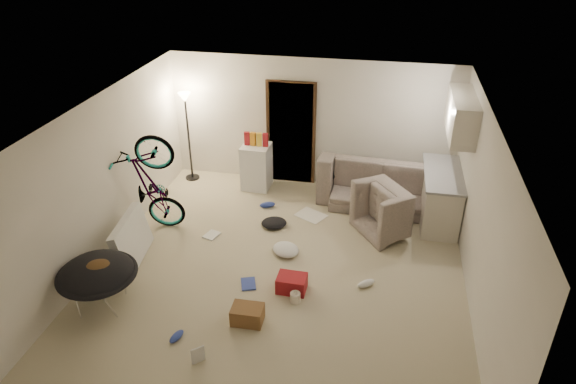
% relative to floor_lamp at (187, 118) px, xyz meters
% --- Properties ---
extents(floor, '(5.50, 6.00, 0.02)m').
position_rel_floor_lamp_xyz_m(floor, '(2.40, -2.65, -1.32)').
color(floor, '#BDB292').
rests_on(floor, ground).
extents(ceiling, '(5.50, 6.00, 0.02)m').
position_rel_floor_lamp_xyz_m(ceiling, '(2.40, -2.65, 1.20)').
color(ceiling, white).
rests_on(ceiling, wall_back).
extents(wall_back, '(5.50, 0.02, 2.50)m').
position_rel_floor_lamp_xyz_m(wall_back, '(2.40, 0.36, -0.06)').
color(wall_back, silver).
rests_on(wall_back, floor).
extents(wall_front, '(5.50, 0.02, 2.50)m').
position_rel_floor_lamp_xyz_m(wall_front, '(2.40, -5.66, -0.06)').
color(wall_front, silver).
rests_on(wall_front, floor).
extents(wall_left, '(0.02, 6.00, 2.50)m').
position_rel_floor_lamp_xyz_m(wall_left, '(-0.36, -2.65, -0.06)').
color(wall_left, silver).
rests_on(wall_left, floor).
extents(wall_right, '(0.02, 6.00, 2.50)m').
position_rel_floor_lamp_xyz_m(wall_right, '(5.16, -2.65, -0.06)').
color(wall_right, silver).
rests_on(wall_right, floor).
extents(doorway, '(0.85, 0.10, 2.04)m').
position_rel_floor_lamp_xyz_m(doorway, '(2.00, 0.32, -0.29)').
color(doorway, black).
rests_on(doorway, floor).
extents(door_trim, '(0.97, 0.04, 2.10)m').
position_rel_floor_lamp_xyz_m(door_trim, '(2.00, 0.29, -0.29)').
color(door_trim, '#382313').
rests_on(door_trim, floor).
extents(floor_lamp, '(0.28, 0.28, 1.81)m').
position_rel_floor_lamp_xyz_m(floor_lamp, '(0.00, 0.00, 0.00)').
color(floor_lamp, black).
rests_on(floor_lamp, floor).
extents(kitchen_counter, '(0.60, 1.50, 0.88)m').
position_rel_floor_lamp_xyz_m(kitchen_counter, '(4.83, -0.65, -0.87)').
color(kitchen_counter, beige).
rests_on(kitchen_counter, floor).
extents(counter_top, '(0.64, 1.54, 0.04)m').
position_rel_floor_lamp_xyz_m(counter_top, '(4.83, -0.65, -0.41)').
color(counter_top, gray).
rests_on(counter_top, kitchen_counter).
extents(kitchen_uppers, '(0.38, 1.40, 0.65)m').
position_rel_floor_lamp_xyz_m(kitchen_uppers, '(4.96, -0.65, 0.64)').
color(kitchen_uppers, beige).
rests_on(kitchen_uppers, wall_right).
extents(sofa, '(2.38, 1.06, 0.68)m').
position_rel_floor_lamp_xyz_m(sofa, '(3.84, -0.20, -0.97)').
color(sofa, '#343C34').
rests_on(sofa, floor).
extents(armchair, '(1.27, 1.30, 0.64)m').
position_rel_floor_lamp_xyz_m(armchair, '(4.11, -1.13, -0.99)').
color(armchair, '#343C34').
rests_on(armchair, floor).
extents(bicycle, '(1.94, 1.04, 1.07)m').
position_rel_floor_lamp_xyz_m(bicycle, '(0.10, -1.96, -0.82)').
color(bicycle, black).
rests_on(bicycle, floor).
extents(book_asset, '(0.28, 0.29, 0.02)m').
position_rel_floor_lamp_xyz_m(book_asset, '(1.75, -4.69, -1.30)').
color(book_asset, maroon).
rests_on(book_asset, floor).
extents(mini_fridge, '(0.54, 0.54, 0.89)m').
position_rel_floor_lamp_xyz_m(mini_fridge, '(1.39, -0.10, -0.86)').
color(mini_fridge, white).
rests_on(mini_fridge, floor).
extents(snack_box_0, '(0.11, 0.08, 0.30)m').
position_rel_floor_lamp_xyz_m(snack_box_0, '(1.22, -0.10, -0.31)').
color(snack_box_0, maroon).
rests_on(snack_box_0, mini_fridge).
extents(snack_box_1, '(0.11, 0.09, 0.30)m').
position_rel_floor_lamp_xyz_m(snack_box_1, '(1.34, -0.10, -0.31)').
color(snack_box_1, orange).
rests_on(snack_box_1, mini_fridge).
extents(snack_box_2, '(0.12, 0.09, 0.30)m').
position_rel_floor_lamp_xyz_m(snack_box_2, '(1.46, -0.10, -0.31)').
color(snack_box_2, yellow).
rests_on(snack_box_2, mini_fridge).
extents(snack_box_3, '(0.11, 0.08, 0.30)m').
position_rel_floor_lamp_xyz_m(snack_box_3, '(1.58, -0.10, -0.31)').
color(snack_box_3, maroon).
rests_on(snack_box_3, mini_fridge).
extents(saucer_chair, '(1.07, 1.07, 0.76)m').
position_rel_floor_lamp_xyz_m(saucer_chair, '(0.17, -3.93, -0.86)').
color(saucer_chair, silver).
rests_on(saucer_chair, floor).
extents(hoodie, '(0.61, 0.58, 0.22)m').
position_rel_floor_lamp_xyz_m(hoodie, '(0.22, -3.96, -0.65)').
color(hoodie, '#4B3219').
rests_on(hoodie, saucer_chair).
extents(sofa_drape, '(0.63, 0.54, 0.28)m').
position_rel_floor_lamp_xyz_m(sofa_drape, '(2.89, -0.20, -0.77)').
color(sofa_drape, black).
rests_on(sofa_drape, sofa).
extents(tv_box, '(0.41, 1.13, 0.74)m').
position_rel_floor_lamp_xyz_m(tv_box, '(0.10, -2.82, -0.94)').
color(tv_box, silver).
rests_on(tv_box, floor).
extents(drink_case_a, '(0.42, 0.31, 0.24)m').
position_rel_floor_lamp_xyz_m(drink_case_a, '(2.22, -3.83, -1.19)').
color(drink_case_a, brown).
rests_on(drink_case_a, floor).
extents(drink_case_b, '(0.43, 0.32, 0.24)m').
position_rel_floor_lamp_xyz_m(drink_case_b, '(2.67, -3.08, -1.19)').
color(drink_case_b, maroon).
rests_on(drink_case_b, floor).
extents(juicer, '(0.15, 0.15, 0.21)m').
position_rel_floor_lamp_xyz_m(juicer, '(2.77, -3.32, -1.22)').
color(juicer, beige).
rests_on(juicer, floor).
extents(newspaper, '(0.63, 0.58, 0.01)m').
position_rel_floor_lamp_xyz_m(newspaper, '(2.62, -0.98, -1.30)').
color(newspaper, silver).
rests_on(newspaper, floor).
extents(book_blue, '(0.29, 0.33, 0.03)m').
position_rel_floor_lamp_xyz_m(book_blue, '(2.02, -3.09, -1.29)').
color(book_blue, '#2A3D9A').
rests_on(book_blue, floor).
extents(book_white, '(0.28, 0.32, 0.02)m').
position_rel_floor_lamp_xyz_m(book_white, '(1.08, -1.96, -1.29)').
color(book_white, silver).
rests_on(book_white, floor).
extents(shoe_0, '(0.31, 0.23, 0.11)m').
position_rel_floor_lamp_xyz_m(shoe_0, '(1.78, -0.85, -1.25)').
color(shoe_0, '#2A3D9A').
rests_on(shoe_0, floor).
extents(shoe_2, '(0.17, 0.27, 0.09)m').
position_rel_floor_lamp_xyz_m(shoe_2, '(1.41, -4.33, -1.26)').
color(shoe_2, '#2A3D9A').
rests_on(shoe_2, floor).
extents(shoe_4, '(0.30, 0.27, 0.11)m').
position_rel_floor_lamp_xyz_m(shoe_4, '(3.72, -2.79, -1.25)').
color(shoe_4, white).
rests_on(shoe_4, floor).
extents(clothes_lump_b, '(0.54, 0.50, 0.13)m').
position_rel_floor_lamp_xyz_m(clothes_lump_b, '(2.04, -1.46, -1.24)').
color(clothes_lump_b, black).
rests_on(clothes_lump_b, floor).
extents(clothes_lump_c, '(0.60, 0.59, 0.14)m').
position_rel_floor_lamp_xyz_m(clothes_lump_c, '(2.41, -2.21, -1.24)').
color(clothes_lump_c, silver).
rests_on(clothes_lump_c, floor).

